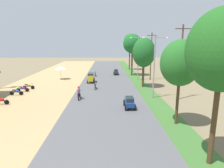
{
  "coord_description": "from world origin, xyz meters",
  "views": [
    {
      "loc": [
        -0.08,
        -4.85,
        6.81
      ],
      "look_at": [
        0.66,
        19.98,
        1.51
      ],
      "focal_mm": 30.43,
      "sensor_mm": 36.0,
      "label": 1
    }
  ],
  "objects": [
    {
      "name": "utility_pole_near",
      "position": [
        8.3,
        30.73,
        4.59
      ],
      "size": [
        1.8,
        0.2,
        8.8
      ],
      "color": "brown",
      "rests_on": "ground"
    },
    {
      "name": "parked_motorbike_fourth",
      "position": [
        -12.06,
        19.96,
        0.55
      ],
      "size": [
        1.8,
        0.54,
        0.94
      ],
      "color": "black",
      "rests_on": "dirt_shoulder"
    },
    {
      "name": "motorbike_ahead_second",
      "position": [
        -1.78,
        23.26,
        0.57
      ],
      "size": [
        0.54,
        1.8,
        0.94
      ],
      "color": "black",
      "rests_on": "road_strip"
    },
    {
      "name": "median_tree_fifth",
      "position": [
        5.98,
        44.75,
        7.4
      ],
      "size": [
        3.13,
        3.13,
        9.26
      ],
      "color": "#4C351E",
      "rests_on": "median_strip"
    },
    {
      "name": "car_sedan_blue",
      "position": [
        2.35,
        14.43,
        0.74
      ],
      "size": [
        1.1,
        2.26,
        1.19
      ],
      "color": "navy",
      "rests_on": "road_strip"
    },
    {
      "name": "parked_motorbike_sixth",
      "position": [
        -11.82,
        23.37,
        0.55
      ],
      "size": [
        1.8,
        0.54,
        0.94
      ],
      "color": "black",
      "rests_on": "dirt_shoulder"
    },
    {
      "name": "streetlamp_near",
      "position": [
        5.8,
        18.26,
        4.49
      ],
      "size": [
        3.16,
        0.2,
        7.67
      ],
      "color": "gray",
      "rests_on": "median_strip"
    },
    {
      "name": "median_tree_nearest",
      "position": [
        5.83,
        4.75,
        6.45
      ],
      "size": [
        3.63,
        3.63,
        8.59
      ],
      "color": "#4C351E",
      "rests_on": "median_strip"
    },
    {
      "name": "median_tree_third",
      "position": [
        5.7,
        24.49,
        5.44
      ],
      "size": [
        3.51,
        3.51,
        7.68
      ],
      "color": "#4C351E",
      "rests_on": "median_strip"
    },
    {
      "name": "parked_motorbike_third",
      "position": [
        -11.95,
        15.99,
        0.55
      ],
      "size": [
        1.8,
        0.54,
        0.94
      ],
      "color": "black",
      "rests_on": "dirt_shoulder"
    },
    {
      "name": "car_van_yellow",
      "position": [
        -2.83,
        28.18,
        1.02
      ],
      "size": [
        1.19,
        2.41,
        1.67
      ],
      "color": "gold",
      "rests_on": "road_strip"
    },
    {
      "name": "parked_motorbike_fifth",
      "position": [
        -12.02,
        21.79,
        0.55
      ],
      "size": [
        1.8,
        0.54,
        0.94
      ],
      "color": "black",
      "rests_on": "dirt_shoulder"
    },
    {
      "name": "median_tree_fourth",
      "position": [
        5.4,
        35.63,
        6.78
      ],
      "size": [
        3.87,
        3.87,
        8.77
      ],
      "color": "#4C351E",
      "rests_on": "median_strip"
    },
    {
      "name": "median_tree_second",
      "position": [
        5.88,
        10.27,
        5.27
      ],
      "size": [
        3.21,
        3.21,
        7.11
      ],
      "color": "#4C351E",
      "rests_on": "median_strip"
    },
    {
      "name": "utility_pole_far",
      "position": [
        8.88,
        17.8,
        4.7
      ],
      "size": [
        1.8,
        0.2,
        9.01
      ],
      "color": "brown",
      "rests_on": "ground"
    },
    {
      "name": "motorbike_ahead_third",
      "position": [
        -2.46,
        34.97,
        0.57
      ],
      "size": [
        0.54,
        1.8,
        0.94
      ],
      "color": "black",
      "rests_on": "road_strip"
    },
    {
      "name": "streetlamp_mid",
      "position": [
        5.8,
        30.27,
        4.66
      ],
      "size": [
        3.16,
        0.2,
        8.0
      ],
      "color": "gray",
      "rests_on": "median_strip"
    },
    {
      "name": "motorbike_foreground_rider",
      "position": [
        -3.48,
        17.86,
        0.86
      ],
      "size": [
        0.54,
        1.8,
        1.66
      ],
      "color": "black",
      "rests_on": "road_strip"
    },
    {
      "name": "car_hatchback_charcoal",
      "position": [
        2.02,
        36.5,
        0.75
      ],
      "size": [
        1.04,
        2.0,
        1.23
      ],
      "color": "#282D33",
      "rests_on": "road_strip"
    },
    {
      "name": "vendor_umbrella",
      "position": [
        -8.83,
        31.45,
        2.31
      ],
      "size": [
        2.2,
        2.2,
        2.52
      ],
      "color": "#99999E",
      "rests_on": "dirt_shoulder"
    }
  ]
}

